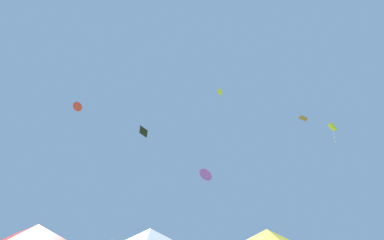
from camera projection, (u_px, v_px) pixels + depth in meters
The scene contains 9 objects.
canopy_tent_yellow at pixel (268, 240), 12.37m from camera, with size 3.11×3.11×3.33m.
canopy_tent_red at pixel (35, 236), 11.12m from camera, with size 3.11×3.11×3.33m.
canopy_tent_white at pixel (150, 239), 12.34m from camera, with size 3.13×3.13×3.35m.
kite_black_diamond at pixel (144, 132), 35.54m from camera, with size 1.61×1.71×0.99m.
kite_purple_delta at pixel (206, 174), 17.21m from camera, with size 1.26×1.31×0.76m.
kite_yellow_box at pixel (333, 127), 25.75m from camera, with size 0.82×0.61×2.12m.
kite_yellow_delta at pixel (220, 92), 39.64m from camera, with size 0.90×1.29×2.52m.
kite_orange_diamond at pixel (303, 118), 28.56m from camera, with size 0.89×0.76×1.08m.
kite_red_delta at pixel (78, 106), 35.10m from camera, with size 1.66×1.50×1.04m.
Camera 1 is at (0.60, -5.80, 1.38)m, focal length 22.67 mm.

